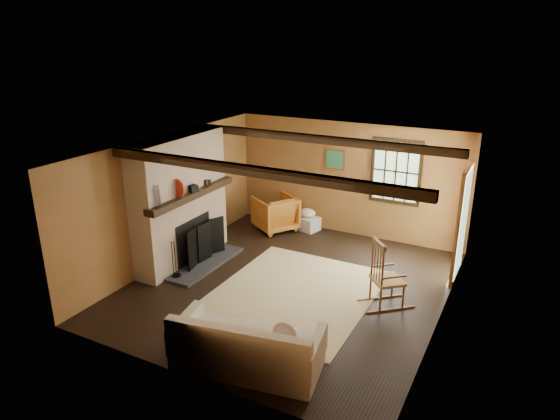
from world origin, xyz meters
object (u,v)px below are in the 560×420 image
Objects in this scene: rocking_chair at (385,278)px; fireplace at (182,205)px; sofa at (247,350)px; laundry_basket at (307,223)px; armchair at (275,213)px.

fireplace is at bearing 50.54° from rocking_chair.
fireplace is 3.66m from sofa.
fireplace is 3.03m from laundry_basket.
rocking_chair is 1.35× the size of armchair.
fireplace reaches higher than sofa.
armchair is (-3.07, 2.06, -0.09)m from rocking_chair.
laundry_basket is (-2.44, 2.37, -0.32)m from rocking_chair.
rocking_chair is 0.55× the size of sofa.
armchair is at bearing 70.26° from fireplace.
armchair is at bearing 103.91° from sofa.
sofa is (2.76, -2.26, -0.83)m from fireplace.
armchair is (-1.97, 4.45, 0.10)m from sofa.
fireplace reaches higher than rocking_chair.
armchair is at bearing 14.72° from rocking_chair.
sofa is 4.95m from laundry_basket.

